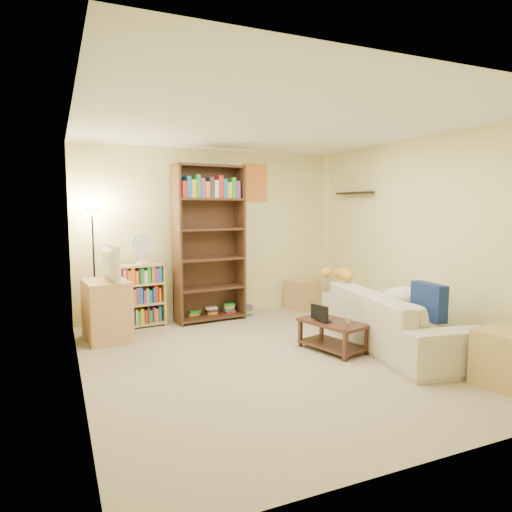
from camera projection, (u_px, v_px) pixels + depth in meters
name	position (u px, v px, depth m)	size (l,w,h in m)	color
room	(277.00, 209.00, 4.84)	(4.50, 4.54, 2.52)	tan
sofa	(394.00, 319.00, 5.37)	(1.25, 2.39, 0.66)	beige
navy_pillow	(429.00, 301.00, 4.89)	(0.44, 0.13, 0.39)	navy
cream_blanket	(404.00, 297.00, 5.44)	(0.61, 0.44, 0.26)	white
tabby_cat	(340.00, 274.00, 6.09)	(0.53, 0.25, 0.18)	gold
coffee_table	(333.00, 333.00, 5.22)	(0.61, 0.86, 0.34)	#432619
laptop	(326.00, 319.00, 5.27)	(0.23, 0.33, 0.02)	black
laptop_screen	(319.00, 313.00, 5.19)	(0.01, 0.26, 0.17)	white
mug	(348.00, 320.00, 5.10)	(0.09, 0.09, 0.08)	silver
tv_remote	(321.00, 315.00, 5.46)	(0.04, 0.14, 0.02)	black
tv_stand	(107.00, 310.00, 5.64)	(0.50, 0.70, 0.75)	tan
television	(105.00, 263.00, 5.58)	(0.18, 0.77, 0.44)	black
tall_bookshelf	(210.00, 240.00, 6.51)	(1.03, 0.42, 2.23)	#462C1B
short_bookshelf	(139.00, 296.00, 6.26)	(0.70, 0.35, 0.87)	#DCBD6B
desk_fan	(142.00, 248.00, 6.17)	(0.31, 0.17, 0.43)	silver
floor_lamp	(93.00, 233.00, 6.02)	(0.28, 0.28, 1.64)	black
side_table	(302.00, 295.00, 7.35)	(0.42, 0.42, 0.48)	#DEBF6C
book_stacks	(221.00, 312.00, 6.79)	(0.97, 0.19, 0.21)	red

